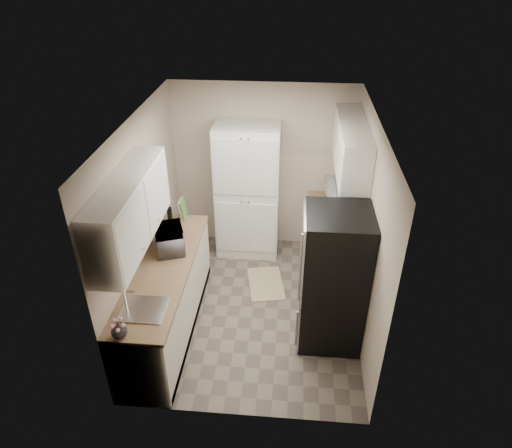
{
  "coord_description": "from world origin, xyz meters",
  "views": [
    {
      "loc": [
        0.42,
        -4.47,
        4.06
      ],
      "look_at": [
        0.02,
        0.15,
        1.19
      ],
      "focal_mm": 32.0,
      "sensor_mm": 36.0,
      "label": 1
    }
  ],
  "objects_px": {
    "electric_range": "(330,264)",
    "microwave": "(170,239)",
    "wine_bottle": "(170,213)",
    "refrigerator": "(333,279)",
    "toaster_oven": "(338,194)",
    "pantry_cabinet": "(247,192)"
  },
  "relations": [
    {
      "from": "electric_range",
      "to": "toaster_oven",
      "type": "height_order",
      "value": "toaster_oven"
    },
    {
      "from": "toaster_oven",
      "to": "refrigerator",
      "type": "bearing_deg",
      "value": -89.05
    },
    {
      "from": "microwave",
      "to": "toaster_oven",
      "type": "height_order",
      "value": "microwave"
    },
    {
      "from": "wine_bottle",
      "to": "toaster_oven",
      "type": "height_order",
      "value": "wine_bottle"
    },
    {
      "from": "wine_bottle",
      "to": "electric_range",
      "type": "bearing_deg",
      "value": -3.85
    },
    {
      "from": "electric_range",
      "to": "microwave",
      "type": "relative_size",
      "value": 2.35
    },
    {
      "from": "refrigerator",
      "to": "toaster_oven",
      "type": "bearing_deg",
      "value": 84.98
    },
    {
      "from": "refrigerator",
      "to": "microwave",
      "type": "xyz_separation_m",
      "value": [
        -1.93,
        0.35,
        0.2
      ]
    },
    {
      "from": "refrigerator",
      "to": "wine_bottle",
      "type": "bearing_deg",
      "value": 155.63
    },
    {
      "from": "pantry_cabinet",
      "to": "refrigerator",
      "type": "xyz_separation_m",
      "value": [
        1.14,
        -1.73,
        -0.15
      ]
    },
    {
      "from": "microwave",
      "to": "wine_bottle",
      "type": "relative_size",
      "value": 1.8
    },
    {
      "from": "toaster_oven",
      "to": "microwave",
      "type": "bearing_deg",
      "value": -140.83
    },
    {
      "from": "pantry_cabinet",
      "to": "electric_range",
      "type": "relative_size",
      "value": 1.77
    },
    {
      "from": "wine_bottle",
      "to": "microwave",
      "type": "bearing_deg",
      "value": -75.97
    },
    {
      "from": "pantry_cabinet",
      "to": "refrigerator",
      "type": "bearing_deg",
      "value": -56.54
    },
    {
      "from": "pantry_cabinet",
      "to": "toaster_oven",
      "type": "xyz_separation_m",
      "value": [
        1.29,
        -0.02,
        0.04
      ]
    },
    {
      "from": "electric_range",
      "to": "toaster_oven",
      "type": "xyz_separation_m",
      "value": [
        0.12,
        0.91,
        0.56
      ]
    },
    {
      "from": "microwave",
      "to": "wine_bottle",
      "type": "xyz_separation_m",
      "value": [
        -0.15,
        0.6,
        0.0
      ]
    },
    {
      "from": "pantry_cabinet",
      "to": "wine_bottle",
      "type": "distance_m",
      "value": 1.22
    },
    {
      "from": "electric_range",
      "to": "microwave",
      "type": "xyz_separation_m",
      "value": [
        -1.97,
        -0.45,
        0.57
      ]
    },
    {
      "from": "electric_range",
      "to": "wine_bottle",
      "type": "height_order",
      "value": "wine_bottle"
    },
    {
      "from": "electric_range",
      "to": "refrigerator",
      "type": "height_order",
      "value": "refrigerator"
    }
  ]
}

